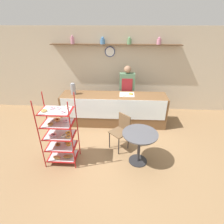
# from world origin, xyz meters

# --- Properties ---
(ground_plane) EXTENTS (14.00, 14.00, 0.00)m
(ground_plane) POSITION_xyz_m (0.00, 0.00, 0.00)
(ground_plane) COLOR olive
(back_wall) EXTENTS (10.00, 0.30, 2.70)m
(back_wall) POSITION_xyz_m (-0.00, 2.32, 1.37)
(back_wall) COLOR beige
(back_wall) RESTS_ON ground_plane
(display_counter) EXTENTS (3.05, 0.69, 0.92)m
(display_counter) POSITION_xyz_m (0.00, 1.22, 0.46)
(display_counter) COLOR brown
(display_counter) RESTS_ON ground_plane
(pastry_rack) EXTENTS (0.67, 0.47, 1.56)m
(pastry_rack) POSITION_xyz_m (-1.04, -0.50, 0.71)
(pastry_rack) COLOR #A51919
(pastry_rack) RESTS_ON ground_plane
(person_worker) EXTENTS (0.46, 0.23, 1.65)m
(person_worker) POSITION_xyz_m (0.39, 1.75, 0.90)
(person_worker) COLOR #282833
(person_worker) RESTS_ON ground_plane
(cafe_table) EXTENTS (0.74, 0.74, 0.76)m
(cafe_table) POSITION_xyz_m (0.63, -0.43, 0.57)
(cafe_table) COLOR #262628
(cafe_table) RESTS_ON ground_plane
(cafe_chair) EXTENTS (0.54, 0.54, 0.88)m
(cafe_chair) POSITION_xyz_m (0.25, 0.07, 0.54)
(cafe_chair) COLOR black
(cafe_chair) RESTS_ON ground_plane
(coffee_carafe) EXTENTS (0.14, 0.14, 0.34)m
(coffee_carafe) POSITION_xyz_m (-1.16, 1.22, 1.09)
(coffee_carafe) COLOR gray
(coffee_carafe) RESTS_ON display_counter
(donut_tray_counter) EXTENTS (0.42, 0.36, 0.05)m
(donut_tray_counter) POSITION_xyz_m (0.42, 1.26, 0.94)
(donut_tray_counter) COLOR white
(donut_tray_counter) RESTS_ON display_counter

